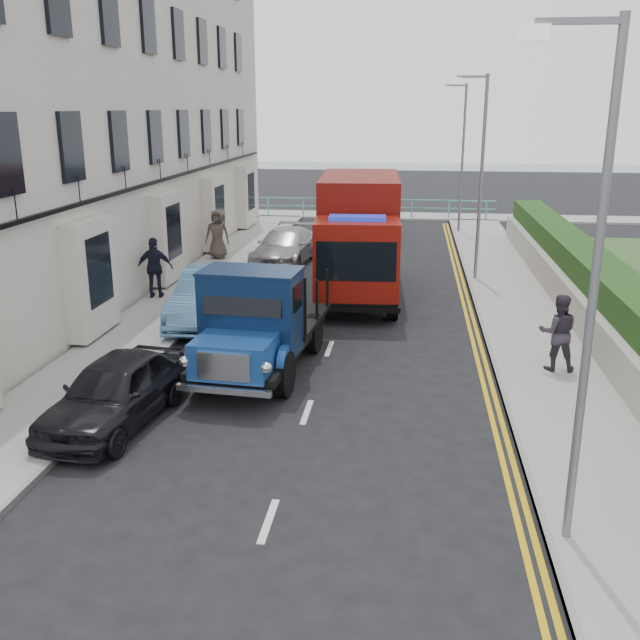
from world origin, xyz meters
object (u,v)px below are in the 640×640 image
(lamp_far, at_px, (460,150))
(red_lorry, at_px, (359,233))
(bedford_lorry, at_px, (254,329))
(parked_car_front, at_px, (115,391))
(lamp_mid, at_px, (478,167))
(lamp_near, at_px, (586,268))

(lamp_far, relative_size, red_lorry, 0.95)
(bedford_lorry, relative_size, red_lorry, 0.74)
(lamp_far, height_order, parked_car_front, lamp_far)
(bedford_lorry, relative_size, parked_car_front, 1.38)
(lamp_mid, height_order, parked_car_front, lamp_mid)
(lamp_near, bearing_deg, lamp_far, 90.00)
(lamp_mid, bearing_deg, lamp_far, 90.00)
(parked_car_front, bearing_deg, lamp_mid, 66.03)
(bedford_lorry, bearing_deg, lamp_mid, 66.18)
(red_lorry, xyz_separation_m, parked_car_front, (-3.90, -10.70, -1.34))
(lamp_mid, bearing_deg, bedford_lorry, -118.70)
(lamp_mid, bearing_deg, parked_car_front, -120.89)
(lamp_near, bearing_deg, parked_car_front, 158.91)
(lamp_near, distance_m, red_lorry, 14.37)
(lamp_near, height_order, lamp_far, same)
(lamp_near, xyz_separation_m, lamp_far, (0.00, 26.00, 0.00))
(bedford_lorry, bearing_deg, lamp_far, 79.39)
(lamp_far, height_order, red_lorry, lamp_far)
(lamp_mid, xyz_separation_m, bedford_lorry, (-5.62, -10.26, -2.83))
(lamp_near, xyz_separation_m, parked_car_front, (-7.78, 3.00, -3.32))
(lamp_mid, xyz_separation_m, red_lorry, (-3.87, -2.30, -1.98))
(lamp_far, distance_m, parked_car_front, 24.51)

